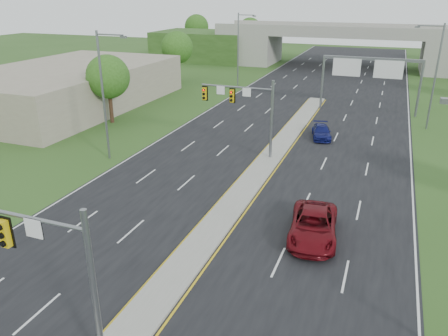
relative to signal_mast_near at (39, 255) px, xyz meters
name	(u,v)px	position (x,y,z in m)	size (l,w,h in m)	color
road	(294,128)	(2.26, 35.07, -4.72)	(24.00, 160.00, 0.02)	black
median	(264,165)	(2.26, 23.07, -4.63)	(2.00, 54.00, 0.16)	gray
lane_markings	(275,144)	(1.66, 28.99, -4.70)	(23.72, 160.00, 0.01)	gold
signal_mast_near	(39,255)	(0.00, 0.00, 0.00)	(6.62, 0.60, 7.00)	slate
signal_mast_far	(247,105)	(0.00, 25.00, 0.00)	(6.62, 0.60, 7.00)	slate
sign_gantry	(370,70)	(8.95, 44.99, 0.51)	(11.58, 0.44, 6.67)	slate
overpass	(345,49)	(2.26, 80.07, -1.17)	(80.00, 14.00, 8.10)	gray
lightpole_l_mid	(105,91)	(-11.03, 20.07, 1.38)	(2.85, 0.25, 11.00)	slate
lightpole_l_far	(239,46)	(-11.03, 55.07, 1.38)	(2.85, 0.25, 11.00)	slate
lightpole_r_far	(434,72)	(15.56, 40.07, 1.38)	(2.85, 0.25, 11.00)	slate
tree_l_near	(108,77)	(-17.74, 30.07, 0.45)	(4.80, 4.80, 7.60)	#382316
tree_l_mid	(177,47)	(-21.74, 55.07, 0.78)	(5.20, 5.20, 8.12)	#382316
tree_back_a	(197,27)	(-35.74, 94.07, 1.11)	(6.00, 6.00, 8.85)	#382316
tree_back_b	(250,30)	(-21.74, 94.07, 0.78)	(5.60, 5.60, 8.32)	#382316
commercial_building	(67,86)	(-27.74, 35.07, -2.23)	(18.00, 30.00, 5.00)	gray
car_far_a	(313,226)	(8.25, 12.84, -3.88)	(2.73, 5.91, 1.64)	#5F0910
car_far_b	(321,132)	(5.55, 32.77, -4.08)	(1.76, 4.33, 1.26)	#0E1354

